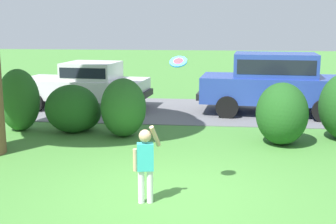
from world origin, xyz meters
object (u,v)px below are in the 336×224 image
parked_sedan (86,83)px  parked_suv (274,80)px  frisbee (178,62)px  child_thrower (145,160)px

parked_sedan → parked_suv: size_ratio=0.94×
parked_sedan → frisbee: 8.49m
parked_suv → frisbee: 7.64m
parked_sedan → child_thrower: (3.28, -7.84, -0.13)m
child_thrower → frisbee: bearing=36.5°
parked_sedan → child_thrower: 8.50m
parked_suv → child_thrower: size_ratio=3.75×
parked_sedan → frisbee: bearing=-63.3°
child_thrower → parked_sedan: bearing=112.7°
parked_sedan → parked_suv: bearing=-3.0°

